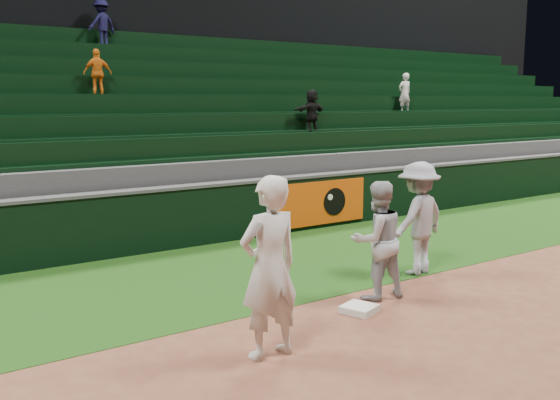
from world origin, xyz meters
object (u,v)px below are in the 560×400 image
object	(u,v)px
first_baseman	(269,268)
baserunner	(377,240)
first_base	(359,309)
base_coach	(418,218)

from	to	relation	value
first_baseman	baserunner	distance (m)	2.67
first_base	base_coach	world-z (taller)	base_coach
first_base	base_coach	distance (m)	2.50
first_baseman	base_coach	distance (m)	4.27
first_base	base_coach	xyz separation A→B (m)	(2.14, 0.92, 0.91)
first_baseman	base_coach	xyz separation A→B (m)	(4.01, 1.46, -0.09)
first_baseman	baserunner	xyz separation A→B (m)	(2.51, 0.87, -0.17)
base_coach	first_baseman	bearing A→B (deg)	11.39
first_base	baserunner	xyz separation A→B (m)	(0.64, 0.34, 0.84)
first_base	baserunner	bearing A→B (deg)	27.85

